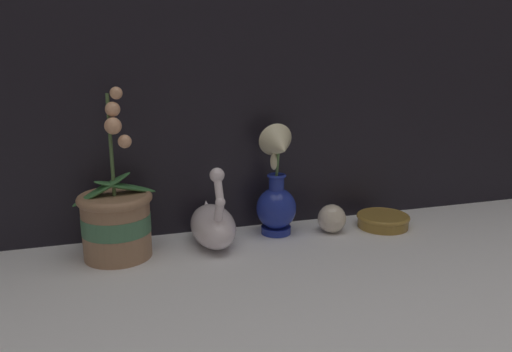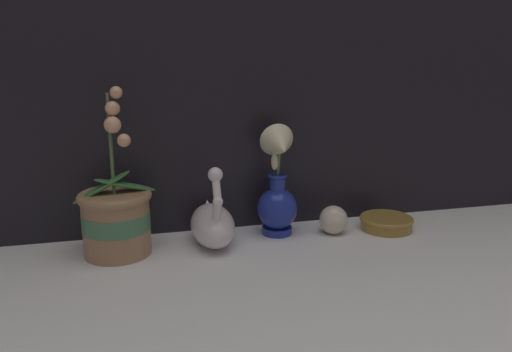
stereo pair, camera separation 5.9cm
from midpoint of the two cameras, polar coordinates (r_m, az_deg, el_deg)
name	(u,v)px [view 2 (the right image)]	position (r m, az deg, el deg)	size (l,w,h in m)	color
ground_plane	(277,255)	(1.16, 3.83, -9.04)	(2.80, 2.80, 0.00)	white
orchid_potted_plant	(116,216)	(1.17, -14.32, -4.51)	(0.19, 0.17, 0.38)	#9E7556
swan_figurine	(212,223)	(1.21, -3.62, -5.38)	(0.10, 0.20, 0.20)	white
blue_vase	(278,191)	(1.25, 3.89, -1.72)	(0.10, 0.12, 0.28)	navy
glass_sphere	(333,220)	(1.30, 10.13, -4.96)	(0.07, 0.07, 0.07)	beige
amber_dish	(386,222)	(1.36, 15.86, -5.07)	(0.14, 0.14, 0.03)	olive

